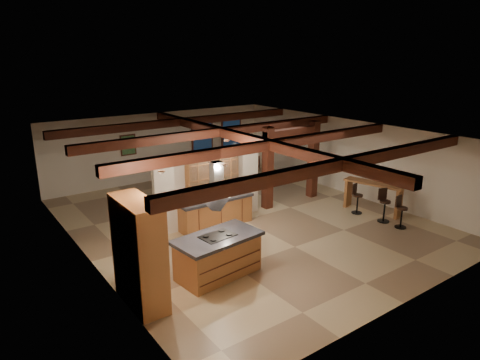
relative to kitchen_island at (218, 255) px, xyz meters
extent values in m
plane|color=tan|center=(2.64, 2.54, -0.53)|extent=(12.00, 12.00, 0.00)
plane|color=beige|center=(2.64, 8.54, 0.92)|extent=(10.00, 0.00, 10.00)
plane|color=beige|center=(2.64, -3.46, 0.92)|extent=(10.00, 0.00, 10.00)
plane|color=beige|center=(-2.36, 2.54, 0.92)|extent=(0.00, 12.00, 12.00)
plane|color=beige|center=(7.64, 2.54, 0.92)|extent=(0.00, 12.00, 12.00)
plane|color=#3B2412|center=(2.64, 2.54, 2.37)|extent=(12.00, 12.00, 0.00)
cube|color=#3B1A0E|center=(2.64, -1.46, 2.23)|extent=(10.00, 0.25, 0.28)
cube|color=#3B1A0E|center=(2.64, 1.24, 2.23)|extent=(10.00, 0.25, 0.28)
cube|color=#3B1A0E|center=(2.64, 3.84, 2.23)|extent=(10.00, 0.25, 0.28)
cube|color=#3B1A0E|center=(2.64, 6.54, 2.23)|extent=(10.00, 0.25, 0.28)
cube|color=#3B1A0E|center=(2.64, 2.54, 2.23)|extent=(0.28, 12.00, 0.28)
cube|color=#3B1A0E|center=(4.04, 3.04, 0.92)|extent=(0.30, 0.30, 2.90)
cube|color=#3B1A0E|center=(6.24, 3.04, 0.92)|extent=(0.30, 0.30, 2.90)
cube|color=#3B1A0E|center=(5.14, 3.04, 2.07)|extent=(2.50, 0.28, 0.28)
cube|color=beige|center=(1.64, 3.04, 0.57)|extent=(3.80, 0.18, 2.20)
cube|color=#975530|center=(-2.03, -0.06, 0.67)|extent=(0.64, 1.60, 2.40)
cube|color=silver|center=(-1.73, -0.06, 0.62)|extent=(0.06, 0.62, 0.95)
cube|color=black|center=(-1.69, -0.06, 0.82)|extent=(0.01, 0.50, 0.28)
cube|color=#975530|center=(1.64, 2.65, -0.10)|extent=(2.40, 0.60, 0.86)
cube|color=black|center=(1.64, 2.65, 0.37)|extent=(2.50, 0.66, 0.08)
cube|color=#975530|center=(1.64, 2.86, 1.32)|extent=(1.80, 0.34, 0.95)
cube|color=silver|center=(1.64, 2.68, 1.32)|extent=(1.74, 0.02, 0.90)
pyramid|color=silver|center=(0.00, 0.00, 1.19)|extent=(1.10, 1.10, 0.45)
cube|color=silver|center=(0.00, 0.00, 2.00)|extent=(0.26, 0.22, 0.73)
cube|color=#3B1A0E|center=(4.64, 8.48, 0.97)|extent=(1.10, 0.05, 1.70)
cube|color=black|center=(4.64, 8.45, 0.97)|extent=(0.95, 0.02, 1.55)
cube|color=#3B1A0E|center=(6.24, 8.48, 0.97)|extent=(1.10, 0.05, 1.70)
cube|color=black|center=(6.24, 8.45, 0.97)|extent=(0.95, 0.02, 1.55)
cube|color=#3B1A0E|center=(1.14, 8.48, 1.17)|extent=(0.65, 0.04, 0.85)
cube|color=#23512C|center=(1.14, 8.46, 1.17)|extent=(0.55, 0.01, 0.75)
cylinder|color=silver|center=(0.04, -0.26, 2.34)|extent=(0.16, 0.16, 0.03)
cylinder|color=silver|center=(1.64, 2.04, 2.34)|extent=(0.16, 0.16, 0.03)
cylinder|color=silver|center=(-1.36, 0.04, 2.34)|extent=(0.16, 0.16, 0.03)
cube|color=#975530|center=(0.00, 0.00, -0.06)|extent=(2.10, 1.21, 0.96)
cube|color=black|center=(0.00, 0.00, 0.47)|extent=(2.25, 1.36, 0.09)
cube|color=black|center=(0.00, 0.00, 0.52)|extent=(0.89, 0.64, 0.02)
imported|color=#381B0E|center=(1.94, 5.04, -0.25)|extent=(1.66, 0.96, 0.58)
imported|color=black|center=(5.17, 7.70, -0.23)|extent=(2.19, 1.12, 0.61)
imported|color=silver|center=(1.45, 2.65, 0.52)|extent=(0.46, 0.35, 0.23)
cube|color=#975530|center=(6.73, 0.60, 0.49)|extent=(1.01, 2.07, 0.06)
cube|color=#975530|center=(6.97, -0.27, -0.03)|extent=(0.46, 0.22, 1.01)
cube|color=#975530|center=(6.49, 1.47, -0.03)|extent=(0.46, 0.22, 1.01)
cube|color=#3B1A0E|center=(6.95, 7.70, -0.24)|extent=(0.58, 0.58, 0.58)
cylinder|color=black|center=(6.95, 7.70, 0.14)|extent=(0.07, 0.07, 0.18)
cone|color=#FBCB97|center=(6.95, 7.70, 0.31)|extent=(0.31, 0.31, 0.20)
cylinder|color=black|center=(6.31, -0.84, 0.11)|extent=(0.32, 0.32, 0.06)
cube|color=black|center=(6.30, -0.69, 0.32)|extent=(0.31, 0.05, 0.36)
cylinder|color=black|center=(6.31, -0.84, -0.21)|extent=(0.05, 0.05, 0.63)
cylinder|color=black|center=(6.31, -0.84, -0.52)|extent=(0.36, 0.36, 0.03)
cylinder|color=black|center=(6.29, -0.22, 0.16)|extent=(0.34, 0.34, 0.07)
cube|color=black|center=(6.34, -0.06, 0.38)|extent=(0.32, 0.12, 0.38)
cylinder|color=black|center=(6.29, -0.22, -0.19)|extent=(0.06, 0.06, 0.67)
cylinder|color=black|center=(6.29, -0.22, -0.51)|extent=(0.38, 0.38, 0.03)
cylinder|color=black|center=(6.20, 0.80, 0.11)|extent=(0.32, 0.32, 0.06)
cube|color=black|center=(6.17, 0.95, 0.32)|extent=(0.31, 0.09, 0.36)
cylinder|color=black|center=(6.20, 0.80, -0.21)|extent=(0.05, 0.05, 0.63)
cylinder|color=black|center=(6.20, 0.80, -0.52)|extent=(0.36, 0.36, 0.03)
cube|color=#3B1A0E|center=(1.23, 4.45, -0.11)|extent=(0.43, 0.43, 0.06)
cube|color=#3B1A0E|center=(1.24, 4.65, 0.23)|extent=(0.40, 0.08, 0.70)
cylinder|color=#3B1A0E|center=(1.05, 4.31, -0.34)|extent=(0.05, 0.05, 0.39)
cylinder|color=#3B1A0E|center=(1.37, 4.28, -0.34)|extent=(0.05, 0.05, 0.39)
cylinder|color=#3B1A0E|center=(1.08, 4.63, -0.34)|extent=(0.05, 0.05, 0.39)
cylinder|color=#3B1A0E|center=(1.40, 4.60, -0.34)|extent=(0.05, 0.05, 0.39)
cube|color=#3B1A0E|center=(1.35, 5.76, -0.11)|extent=(0.43, 0.43, 0.06)
cube|color=#3B1A0E|center=(1.33, 5.56, 0.23)|extent=(0.40, 0.08, 0.70)
cylinder|color=#3B1A0E|center=(1.52, 5.90, -0.34)|extent=(0.05, 0.05, 0.39)
cylinder|color=#3B1A0E|center=(1.20, 5.93, -0.34)|extent=(0.05, 0.05, 0.39)
cylinder|color=#3B1A0E|center=(1.49, 5.58, -0.34)|extent=(0.05, 0.05, 0.39)
cylinder|color=#3B1A0E|center=(1.17, 5.61, -0.34)|extent=(0.05, 0.05, 0.39)
cube|color=#3B1A0E|center=(2.53, 4.33, -0.11)|extent=(0.43, 0.43, 0.06)
cube|color=#3B1A0E|center=(2.55, 4.53, 0.23)|extent=(0.40, 0.08, 0.70)
cylinder|color=#3B1A0E|center=(2.36, 4.19, -0.34)|extent=(0.05, 0.05, 0.39)
cylinder|color=#3B1A0E|center=(2.67, 4.16, -0.34)|extent=(0.05, 0.05, 0.39)
cylinder|color=#3B1A0E|center=(2.39, 4.50, -0.34)|extent=(0.05, 0.05, 0.39)
cylinder|color=#3B1A0E|center=(2.70, 4.48, -0.34)|extent=(0.05, 0.05, 0.39)
cube|color=#3B1A0E|center=(2.65, 5.63, -0.11)|extent=(0.43, 0.43, 0.06)
cube|color=#3B1A0E|center=(2.63, 5.44, 0.23)|extent=(0.40, 0.08, 0.70)
cylinder|color=#3B1A0E|center=(2.82, 5.78, -0.34)|extent=(0.05, 0.05, 0.39)
cylinder|color=#3B1A0E|center=(2.51, 5.81, -0.34)|extent=(0.05, 0.05, 0.39)
cylinder|color=#3B1A0E|center=(2.79, 5.46, -0.34)|extent=(0.05, 0.05, 0.39)
cylinder|color=#3B1A0E|center=(2.48, 5.49, -0.34)|extent=(0.05, 0.05, 0.39)
camera|label=1|loc=(-5.11, -8.06, 4.77)|focal=32.00mm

